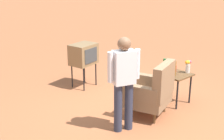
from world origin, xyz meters
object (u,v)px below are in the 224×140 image
Objects in this scene: side_table at (175,78)px; bottle_tall_amber at (174,68)px; armchair at (152,91)px; tv_on_stand at (84,54)px; soda_can_red at (175,69)px; bottle_wine_green at (165,67)px; flower_vase at (188,66)px; person_standing at (124,79)px.

side_table is 0.28m from bottle_tall_amber.
armchair is 2.09m from tv_on_stand.
soda_can_red is (-0.10, -0.10, 0.16)m from side_table.
tv_on_stand is at bearing -71.89° from bottle_wine_green.
armchair is 1.06m from flower_vase.
flower_vase is (-0.35, 0.09, -0.00)m from bottle_tall_amber.
armchair is 0.65× the size of person_standing.
bottle_tall_amber is at bearing 108.36° from tv_on_stand.
tv_on_stand is 0.63× the size of person_standing.
tv_on_stand is 3.22× the size of bottle_wine_green.
tv_on_stand reaches higher than soda_can_red.
person_standing reaches higher than bottle_wine_green.
side_table is 0.62× the size of tv_on_stand.
person_standing is (1.58, 0.09, 0.39)m from side_table.
tv_on_stand is (0.01, -2.07, 0.28)m from armchair.
bottle_wine_green reaches higher than side_table.
bottle_wine_green reaches higher than soda_can_red.
soda_can_red is at bearing -147.16° from bottle_tall_amber.
flower_vase is (-1.02, 0.06, 0.29)m from armchair.
armchair is at bearing 10.49° from soda_can_red.
side_table is 5.24× the size of soda_can_red.
armchair reaches higher than tv_on_stand.
person_standing reaches higher than tv_on_stand.
bottle_wine_green is at bearing -170.45° from person_standing.
armchair reaches higher than side_table.
armchair is at bearing 90.16° from tv_on_stand.
bottle_tall_amber is (-1.45, -0.05, -0.15)m from person_standing.
bottle_tall_amber is at bearing 18.92° from side_table.
tv_on_stand is at bearing -64.35° from flower_vase.
side_table is 0.35m from bottle_wine_green.
bottle_wine_green is 1.21× the size of flower_vase.
armchair reaches higher than soda_can_red.
tv_on_stand is (0.81, -2.01, 0.24)m from side_table.
flower_vase is at bearing 117.72° from soda_can_red.
bottle_wine_green is (-0.61, 1.87, 0.02)m from tv_on_stand.
side_table is at bearing -30.29° from flower_vase.
soda_can_red is 0.27m from flower_vase.
person_standing reaches higher than side_table.
soda_can_red is (-0.91, 1.91, -0.08)m from tv_on_stand.
person_standing is 5.47× the size of bottle_tall_amber.
side_table is at bearing 45.77° from soda_can_red.
flower_vase is (-0.42, 0.27, -0.01)m from bottle_wine_green.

